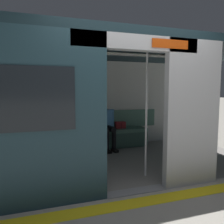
# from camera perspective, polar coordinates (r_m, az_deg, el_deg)

# --- Properties ---
(ground_plane) EXTENTS (60.00, 60.00, 0.00)m
(ground_plane) POSITION_cam_1_polar(r_m,az_deg,el_deg) (3.41, 6.10, -19.59)
(ground_plane) COLOR gray
(platform_edge_strip) EXTENTS (8.00, 0.24, 0.01)m
(platform_edge_strip) POSITION_cam_1_polar(r_m,az_deg,el_deg) (3.17, 8.50, -21.66)
(platform_edge_strip) COLOR yellow
(platform_edge_strip) RESTS_ON ground_plane
(train_car) EXTENTS (6.40, 2.93, 2.30)m
(train_car) POSITION_cam_1_polar(r_m,az_deg,el_deg) (4.27, -1.51, 6.78)
(train_car) COLOR #ADAFB5
(train_car) RESTS_ON ground_plane
(bench_seat) EXTENTS (2.70, 0.44, 0.47)m
(bench_seat) POSITION_cam_1_polar(r_m,az_deg,el_deg) (5.49, -4.36, -5.82)
(bench_seat) COLOR #4C7566
(bench_seat) RESTS_ON ground_plane
(person_seated) EXTENTS (0.55, 0.71, 1.19)m
(person_seated) POSITION_cam_1_polar(r_m,az_deg,el_deg) (5.44, -1.87, -2.41)
(person_seated) COLOR #4C8CC6
(person_seated) RESTS_ON ground_plane
(handbag) EXTENTS (0.26, 0.15, 0.17)m
(handbag) POSITION_cam_1_polar(r_m,az_deg,el_deg) (5.71, 2.12, -3.36)
(handbag) COLOR maroon
(handbag) RESTS_ON bench_seat
(book) EXTENTS (0.19, 0.25, 0.03)m
(book) POSITION_cam_1_polar(r_m,az_deg,el_deg) (5.48, -5.57, -4.54)
(book) COLOR gold
(book) RESTS_ON bench_seat
(grab_pole_door) EXTENTS (0.04, 0.04, 2.16)m
(grab_pole_door) POSITION_cam_1_polar(r_m,az_deg,el_deg) (3.37, -2.79, -0.70)
(grab_pole_door) COLOR silver
(grab_pole_door) RESTS_ON ground_plane
(grab_pole_far) EXTENTS (0.04, 0.04, 2.16)m
(grab_pole_far) POSITION_cam_1_polar(r_m,az_deg,el_deg) (3.71, 8.78, -0.16)
(grab_pole_far) COLOR silver
(grab_pole_far) RESTS_ON ground_plane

